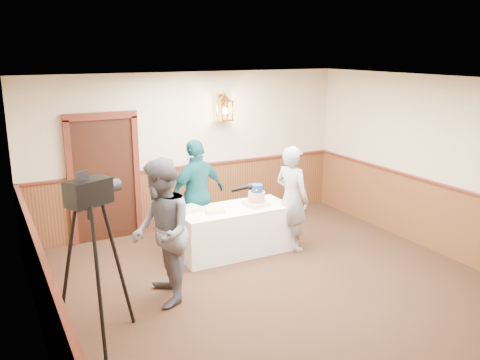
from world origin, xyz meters
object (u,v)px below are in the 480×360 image
Objects in this scene: assistant_p at (197,194)px; tv_camera_rig at (95,271)px; display_table at (234,230)px; interviewer at (162,233)px; tiered_cake at (257,197)px; sheet_cake_green at (189,209)px; sheet_cake_yellow at (215,210)px; baker at (292,199)px.

assistant_p is 0.96× the size of tv_camera_rig.
interviewer is at bearing -146.13° from display_table.
tv_camera_rig is (-2.10, -2.09, -0.06)m from assistant_p.
tiered_cake reaches higher than sheet_cake_green.
assistant_p is at bearing 95.46° from sheet_cake_yellow.
interviewer reaches higher than baker.
baker is at bearing 132.79° from assistant_p.
sheet_cake_green is (-0.35, 0.21, 0.01)m from sheet_cake_yellow.
assistant_p reaches higher than display_table.
tiered_cake is 3.25m from tv_camera_rig.
tiered_cake is at bearing 127.71° from interviewer.
baker is at bearing -10.89° from sheet_cake_yellow.
sheet_cake_green is 0.17× the size of interviewer.
tv_camera_rig is at bearing 29.29° from assistant_p.
tiered_cake is 0.20× the size of tv_camera_rig.
tv_camera_rig reaches higher than display_table.
interviewer is 1.92m from assistant_p.
sheet_cake_green reaches higher than display_table.
assistant_p is (1.14, 1.54, -0.04)m from interviewer.
sheet_cake_yellow reaches higher than display_table.
sheet_cake_green is 0.17× the size of tv_camera_rig.
display_table is 1.05× the size of baker.
sheet_cake_yellow is 1.27m from baker.
sheet_cake_green is 0.47m from assistant_p.
sheet_cake_yellow is 0.17× the size of baker.
sheet_cake_green is (-0.71, 0.15, 0.41)m from display_table.
assistant_p is at bearing 50.11° from sheet_cake_green.
tv_camera_rig is (-1.80, -1.73, 0.06)m from sheet_cake_green.
baker is (1.60, -0.45, 0.07)m from sheet_cake_green.
assistant_p reaches higher than tiered_cake.
tv_camera_rig is (-3.40, -1.28, -0.02)m from baker.
interviewer reaches higher than sheet_cake_yellow.
display_table is 0.64m from tiered_cake.
sheet_cake_yellow is (-0.36, -0.06, 0.40)m from display_table.
interviewer is 1.10× the size of baker.
tiered_cake is at bearing 128.48° from assistant_p.
tv_camera_rig reaches higher than baker.
baker is at bearing -24.27° from tiered_cake.
tiered_cake is 1.13× the size of sheet_cake_green.
assistant_p is at bearing 20.06° from tv_camera_rig.
sheet_cake_green is 2.50m from tv_camera_rig.
interviewer is (-1.56, -1.05, 0.57)m from display_table.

